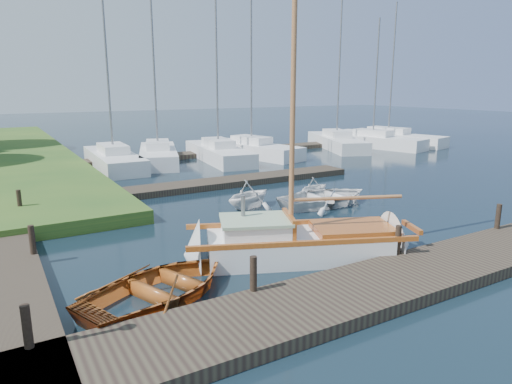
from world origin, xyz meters
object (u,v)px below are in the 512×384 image
mooring_post_5 (19,201)px  tender_b (249,192)px  mooring_post_1 (253,274)px  mooring_post_4 (32,240)px  mooring_post_0 (27,327)px  marina_boat_0 (114,158)px  dinghy (161,282)px  mooring_post_2 (398,240)px  marina_boat_5 (337,141)px  marina_boat_6 (373,140)px  sailboat (303,245)px  marina_boat_2 (218,152)px  tender_c (326,195)px  mooring_post_3 (498,216)px  marina_boat_1 (158,154)px  marina_boat_3 (251,148)px  marina_boat_7 (388,137)px  tender_d (315,185)px

mooring_post_5 → tender_b: tender_b is taller
mooring_post_1 → mooring_post_4: bearing=128.7°
mooring_post_0 → marina_boat_0: bearing=72.6°
mooring_post_5 → dinghy: size_ratio=0.20×
mooring_post_2 → marina_boat_5: marina_boat_5 is taller
mooring_post_0 → marina_boat_5: 30.52m
dinghy → marina_boat_6: bearing=-74.8°
sailboat → marina_boat_2: 17.89m
mooring_post_2 → sailboat: 2.58m
mooring_post_5 → tender_c: 11.61m
mooring_post_3 → tender_b: bearing=124.5°
mooring_post_0 → dinghy: size_ratio=0.20×
tender_b → mooring_post_5: bearing=51.0°
mooring_post_2 → tender_b: size_ratio=0.34×
mooring_post_1 → tender_c: size_ratio=0.20×
mooring_post_0 → mooring_post_1: (4.50, 0.00, 0.00)m
mooring_post_3 → marina_boat_1: (-4.54, 19.76, -0.13)m
mooring_post_1 → sailboat: (2.63, 1.73, -0.36)m
mooring_post_2 → marina_boat_3: bearing=71.4°
mooring_post_2 → marina_boat_2: bearing=78.9°
dinghy → marina_boat_1: marina_boat_1 is taller
marina_boat_0 → tender_b: bearing=-166.7°
tender_c → mooring_post_4: bearing=96.0°
mooring_post_4 → marina_boat_7: (28.42, 14.45, -0.13)m
sailboat → marina_boat_6: bearing=63.6°
marina_boat_5 → mooring_post_0: bearing=151.5°
mooring_post_1 → mooring_post_2: 4.50m
mooring_post_0 → mooring_post_3: same height
tender_c → dinghy: bearing=119.7°
mooring_post_3 → marina_boat_6: 22.51m
mooring_post_0 → mooring_post_4: 5.02m
sailboat → tender_b: bearing=98.4°
marina_boat_5 → marina_boat_0: bearing=112.4°
mooring_post_1 → marina_boat_2: bearing=66.4°
marina_boat_6 → mooring_post_1: bearing=115.2°
mooring_post_2 → mooring_post_0: bearing=180.0°
sailboat → tender_b: sailboat is taller
mooring_post_2 → marina_boat_0: 19.56m
mooring_post_0 → tender_c: size_ratio=0.20×
mooring_post_4 → marina_boat_3: size_ratio=0.07×
marina_boat_6 → marina_boat_5: bearing=54.7°
mooring_post_5 → dinghy: mooring_post_5 is taller
mooring_post_0 → mooring_post_4: (0.50, 5.00, 0.00)m
mooring_post_5 → marina_boat_0: size_ratio=0.07×
tender_b → marina_boat_6: marina_boat_6 is taller
mooring_post_0 → marina_boat_0: marina_boat_0 is taller
tender_b → tender_c: tender_b is taller
marina_boat_3 → marina_boat_6: marina_boat_3 is taller
marina_boat_7 → marina_boat_2: bearing=78.2°
tender_d → marina_boat_0: size_ratio=0.15×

